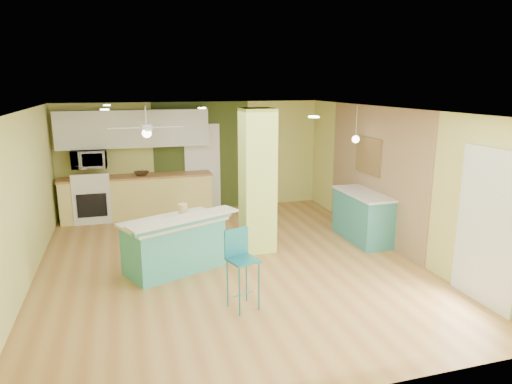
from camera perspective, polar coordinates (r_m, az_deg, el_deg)
The scene contains 23 objects.
floor at distance 7.66m, azimuth -3.46°, elevation -8.89°, with size 6.00×7.00×0.01m, color #A16C38.
ceiling at distance 7.10m, azimuth -3.74°, elevation 10.20°, with size 6.00×7.00×0.01m, color white.
wall_back at distance 10.66m, azimuth -7.84°, elevation 4.39°, with size 6.00×0.01×2.50m, color #CECE6E.
wall_front at distance 4.10m, azimuth 7.67°, elevation -10.44°, with size 6.00×0.01×2.50m, color #CECE6E.
wall_left at distance 7.25m, azimuth -27.42°, elevation -1.27°, with size 0.01×7.00×2.50m, color #CECE6E.
wall_right at distance 8.45m, azimuth 16.68°, elevation 1.59°, with size 0.01×7.00×2.50m, color #CECE6E.
wood_panel at distance 8.94m, azimuth 14.52°, elevation 2.35°, with size 0.02×3.40×2.50m, color #8A6B4F.
olive_accent at distance 10.68m, azimuth -6.76°, elevation 4.43°, with size 2.20×0.02×2.50m, color #37451B.
interior_door at distance 10.69m, azimuth -6.70°, elevation 3.09°, with size 0.82×0.05×2.00m, color white.
french_door at distance 6.73m, azimuth 26.96°, elevation -4.04°, with size 0.04×1.08×2.10m, color white.
column at distance 7.91m, azimuth 0.18°, elevation 1.38°, with size 0.55×0.55×2.50m, color #C3DE67.
kitchen_run at distance 10.40m, azimuth -14.53°, elevation -0.52°, with size 3.25×0.63×0.94m.
stove at distance 10.42m, azimuth -19.75°, elevation -0.94°, with size 0.76×0.66×1.08m.
upper_cabinets at distance 10.28m, azimuth -15.04°, elevation 7.66°, with size 3.20×0.34×0.80m, color silver.
microwave at distance 10.25m, azimuth -20.13°, elevation 3.90°, with size 0.70×0.48×0.39m, color white.
ceiling_fan at distance 8.96m, azimuth -13.53°, elevation 7.78°, with size 1.41×1.41×0.61m.
pendant_lamp at distance 8.81m, azimuth 12.36°, elevation 6.48°, with size 0.14×0.14×0.69m.
wall_decor at distance 9.05m, azimuth 13.85°, elevation 4.44°, with size 0.03×0.90×0.70m, color brown.
peninsula at distance 7.35m, azimuth -10.15°, elevation -6.38°, with size 1.91×1.53×0.95m.
bar_stool at distance 5.99m, azimuth -2.00°, elevation -8.00°, with size 0.44×0.44×1.07m.
side_counter at distance 8.84m, azimuth 13.15°, elevation -2.95°, with size 0.61×1.43×0.92m.
fruit_bowl at distance 10.29m, azimuth -14.13°, elevation 2.25°, with size 0.32×0.32×0.08m, color #362516.
canister at distance 7.43m, azimuth -9.12°, elevation -2.20°, with size 0.15×0.15×0.19m, color gold.
Camera 1 is at (-1.57, -6.91, 2.90)m, focal length 32.00 mm.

